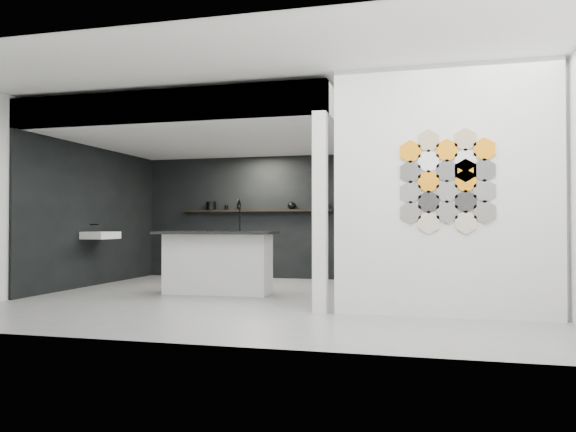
# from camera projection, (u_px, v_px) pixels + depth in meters

# --- Properties ---
(floor) EXTENTS (7.00, 6.00, 0.01)m
(floor) POSITION_uv_depth(u_px,v_px,m) (276.00, 300.00, 7.72)
(floor) COLOR slate
(partition_panel) EXTENTS (2.45, 0.15, 2.80)m
(partition_panel) POSITION_uv_depth(u_px,v_px,m) (444.00, 191.00, 6.22)
(partition_panel) COLOR silver
(partition_panel) RESTS_ON floor
(bay_clad_back) EXTENTS (4.40, 0.04, 2.35)m
(bay_clad_back) POSITION_uv_depth(u_px,v_px,m) (252.00, 217.00, 10.93)
(bay_clad_back) COLOR black
(bay_clad_back) RESTS_ON floor
(bay_clad_left) EXTENTS (0.04, 4.00, 2.35)m
(bay_clad_left) POSITION_uv_depth(u_px,v_px,m) (96.00, 216.00, 9.56)
(bay_clad_left) COLOR black
(bay_clad_left) RESTS_ON floor
(bulkhead) EXTENTS (4.40, 4.00, 0.40)m
(bulkhead) POSITION_uv_depth(u_px,v_px,m) (215.00, 130.00, 9.05)
(bulkhead) COLOR silver
(bulkhead) RESTS_ON corner_column
(corner_column) EXTENTS (0.16, 0.16, 2.35)m
(corner_column) POSITION_uv_depth(u_px,v_px,m) (320.00, 212.00, 6.56)
(corner_column) COLOR silver
(corner_column) RESTS_ON floor
(fascia_beam) EXTENTS (4.40, 0.16, 0.40)m
(fascia_beam) POSITION_uv_depth(u_px,v_px,m) (159.00, 106.00, 7.19)
(fascia_beam) COLOR silver
(fascia_beam) RESTS_ON corner_column
(wall_basin) EXTENTS (0.40, 0.60, 0.12)m
(wall_basin) POSITION_uv_depth(u_px,v_px,m) (101.00, 235.00, 9.31)
(wall_basin) COLOR silver
(wall_basin) RESTS_ON bay_clad_left
(display_shelf) EXTENTS (3.00, 0.15, 0.04)m
(display_shelf) POSITION_uv_depth(u_px,v_px,m) (256.00, 211.00, 10.81)
(display_shelf) COLOR black
(display_shelf) RESTS_ON bay_clad_back
(kitchen_island) EXTENTS (1.79, 0.86, 1.41)m
(kitchen_island) POSITION_uv_depth(u_px,v_px,m) (218.00, 262.00, 8.35)
(kitchen_island) COLOR silver
(kitchen_island) RESTS_ON floor
(stockpot) EXTENTS (0.21, 0.21, 0.16)m
(stockpot) POSITION_uv_depth(u_px,v_px,m) (211.00, 206.00, 11.04)
(stockpot) COLOR black
(stockpot) RESTS_ON display_shelf
(kettle) EXTENTS (0.19, 0.19, 0.14)m
(kettle) POSITION_uv_depth(u_px,v_px,m) (292.00, 206.00, 10.63)
(kettle) COLOR black
(kettle) RESTS_ON display_shelf
(glass_bowl) EXTENTS (0.14, 0.14, 0.09)m
(glass_bowl) POSITION_uv_depth(u_px,v_px,m) (322.00, 207.00, 10.49)
(glass_bowl) COLOR gray
(glass_bowl) RESTS_ON display_shelf
(glass_vase) EXTENTS (0.13, 0.13, 0.15)m
(glass_vase) POSITION_uv_depth(u_px,v_px,m) (325.00, 205.00, 10.48)
(glass_vase) COLOR gray
(glass_vase) RESTS_ON display_shelf
(bottle_dark) EXTENTS (0.06, 0.06, 0.16)m
(bottle_dark) POSITION_uv_depth(u_px,v_px,m) (239.00, 206.00, 10.89)
(bottle_dark) COLOR black
(bottle_dark) RESTS_ON display_shelf
(utensil_cup) EXTENTS (0.09, 0.09, 0.09)m
(utensil_cup) POSITION_uv_depth(u_px,v_px,m) (226.00, 208.00, 10.96)
(utensil_cup) COLOR black
(utensil_cup) RESTS_ON display_shelf
(hex_tile_cluster) EXTENTS (1.04, 0.02, 1.16)m
(hex_tile_cluster) POSITION_uv_depth(u_px,v_px,m) (448.00, 181.00, 6.13)
(hex_tile_cluster) COLOR #66635E
(hex_tile_cluster) RESTS_ON partition_panel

